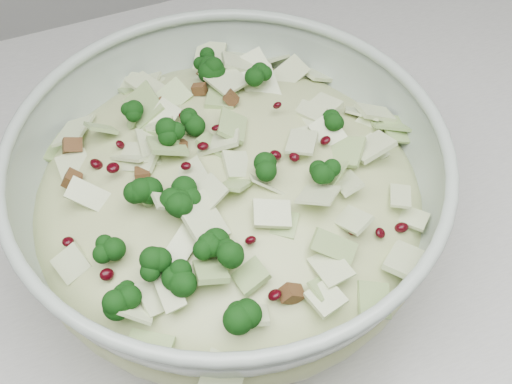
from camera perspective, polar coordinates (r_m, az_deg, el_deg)
mixing_bowl at (r=0.58m, az=-2.18°, el=-0.96°), size 0.40×0.40×0.14m
salad at (r=0.56m, az=-2.25°, el=0.43°), size 0.33×0.33×0.14m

